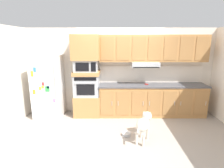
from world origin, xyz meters
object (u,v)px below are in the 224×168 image
(dog_food_bowl, at_px, (127,134))
(screwdriver, at_px, (147,84))
(built_in_oven, at_px, (87,85))
(microwave, at_px, (87,66))
(refrigerator, at_px, (49,86))
(dog, at_px, (144,124))

(dog_food_bowl, bearing_deg, screwdriver, 61.24)
(built_in_oven, distance_m, microwave, 0.56)
(refrigerator, height_order, dog_food_bowl, refrigerator)
(screwdriver, xyz_separation_m, dog, (-0.30, -1.40, -0.54))
(built_in_oven, bearing_deg, dog_food_bowl, -49.40)
(refrigerator, relative_size, microwave, 2.73)
(refrigerator, height_order, built_in_oven, refrigerator)
(screwdriver, bearing_deg, microwave, 179.11)
(dog, xyz_separation_m, dog_food_bowl, (-0.36, 0.20, -0.36))
(microwave, bearing_deg, built_in_oven, 179.23)
(screwdriver, xyz_separation_m, dog_food_bowl, (-0.66, -1.20, -0.90))
(microwave, xyz_separation_m, screwdriver, (1.71, -0.03, -0.53))
(microwave, distance_m, dog, 2.27)
(screwdriver, relative_size, dog, 0.21)
(refrigerator, xyz_separation_m, screwdriver, (2.80, 0.04, 0.05))
(microwave, relative_size, dog, 0.83)
(screwdriver, height_order, dog, screwdriver)
(dog_food_bowl, bearing_deg, dog, -29.21)
(refrigerator, xyz_separation_m, dog, (2.50, -1.36, -0.49))
(built_in_oven, relative_size, screwdriver, 4.33)
(built_in_oven, distance_m, dog_food_bowl, 1.83)
(screwdriver, bearing_deg, dog_food_bowl, -118.76)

